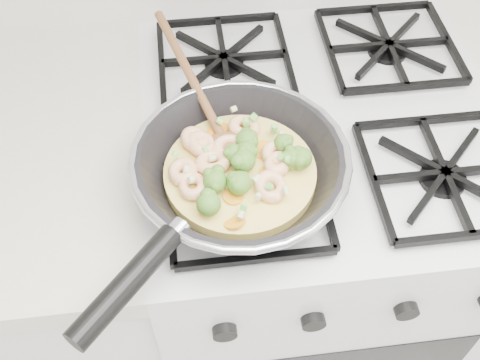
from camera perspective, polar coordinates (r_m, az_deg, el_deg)
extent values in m
cube|color=silver|center=(1.33, 6.02, -7.58)|extent=(0.60, 0.60, 0.90)
cube|color=black|center=(0.97, 8.29, 6.45)|extent=(0.56, 0.56, 0.02)
torus|color=#B8B8BF|center=(0.81, 0.00, 2.19)|extent=(0.31, 0.31, 0.01)
cylinder|color=black|center=(0.71, -11.12, -10.05)|extent=(0.14, 0.15, 0.03)
cylinder|color=#F5DD6A|center=(0.83, 0.00, 0.64)|extent=(0.22, 0.22, 0.02)
ellipsoid|color=brown|center=(0.85, -1.47, 3.82)|extent=(0.05, 0.06, 0.01)
cylinder|color=brown|center=(0.92, -5.09, 10.52)|extent=(0.09, 0.24, 0.07)
torus|color=#FFC996|center=(0.82, -2.67, 1.71)|extent=(0.07, 0.07, 0.02)
torus|color=#FFC996|center=(0.85, -4.47, 4.00)|extent=(0.06, 0.06, 0.03)
torus|color=#FFC996|center=(0.81, -5.61, 0.80)|extent=(0.05, 0.05, 0.03)
torus|color=#FFC996|center=(0.83, 3.77, 2.55)|extent=(0.07, 0.07, 0.03)
torus|color=#FFC996|center=(0.84, -3.76, 3.50)|extent=(0.07, 0.07, 0.03)
torus|color=#FFC996|center=(0.87, 0.43, 5.21)|extent=(0.06, 0.06, 0.02)
torus|color=#FFC996|center=(0.80, 3.03, -0.64)|extent=(0.06, 0.06, 0.02)
torus|color=#FFC996|center=(0.82, 3.67, 1.57)|extent=(0.06, 0.06, 0.02)
torus|color=#FFC996|center=(0.80, -4.65, -0.61)|extent=(0.05, 0.05, 0.02)
torus|color=#FFC996|center=(0.84, -1.06, 3.12)|extent=(0.05, 0.06, 0.03)
ellipsoid|color=#578B2D|center=(0.76, -3.09, -2.36)|extent=(0.04, 0.04, 0.03)
ellipsoid|color=#578B2D|center=(0.83, 0.68, 3.89)|extent=(0.04, 0.04, 0.03)
ellipsoid|color=#578B2D|center=(0.81, 0.35, 1.92)|extent=(0.04, 0.04, 0.03)
ellipsoid|color=#578B2D|center=(0.82, 5.18, 2.15)|extent=(0.04, 0.04, 0.03)
ellipsoid|color=#578B2D|center=(0.78, -0.11, -0.28)|extent=(0.04, 0.04, 0.03)
ellipsoid|color=#578B2D|center=(0.82, 0.63, 2.80)|extent=(0.04, 0.04, 0.03)
ellipsoid|color=#578B2D|center=(0.82, 6.01, 2.16)|extent=(0.04, 0.04, 0.03)
ellipsoid|color=#578B2D|center=(0.83, 4.22, 3.66)|extent=(0.03, 0.03, 0.03)
ellipsoid|color=#578B2D|center=(0.82, -0.65, 2.65)|extent=(0.04, 0.04, 0.03)
ellipsoid|color=#578B2D|center=(0.79, -2.47, -0.09)|extent=(0.04, 0.04, 0.03)
cylinder|color=#FFA120|center=(0.87, -2.71, 4.45)|extent=(0.03, 0.03, 0.01)
cylinder|color=#FFA120|center=(0.86, -2.55, 4.10)|extent=(0.04, 0.04, 0.01)
cylinder|color=#FFA120|center=(0.84, -2.14, 2.30)|extent=(0.04, 0.04, 0.00)
cylinder|color=#FFA120|center=(0.77, -0.55, -4.10)|extent=(0.04, 0.04, 0.01)
cylinder|color=#FFA120|center=(0.85, -2.68, 2.88)|extent=(0.03, 0.03, 0.01)
cylinder|color=#FFA120|center=(0.85, 2.13, 3.00)|extent=(0.04, 0.04, 0.01)
cylinder|color=#FFA120|center=(0.82, 2.67, 0.64)|extent=(0.04, 0.04, 0.00)
cylinder|color=#FFA120|center=(0.79, -0.64, -1.61)|extent=(0.04, 0.04, 0.00)
cylinder|color=#FFA120|center=(0.78, -3.16, -2.74)|extent=(0.03, 0.03, 0.01)
cylinder|color=#FFA120|center=(0.88, -1.94, 5.17)|extent=(0.04, 0.04, 0.01)
cylinder|color=#FFA120|center=(0.82, -4.02, 0.38)|extent=(0.03, 0.03, 0.01)
cylinder|color=beige|center=(0.79, -4.81, 0.03)|extent=(0.01, 0.01, 0.01)
cylinder|color=#75CE52|center=(0.77, 0.34, -2.70)|extent=(0.01, 0.01, 0.01)
cylinder|color=#75CE52|center=(0.84, 0.50, 3.53)|extent=(0.01, 0.01, 0.01)
cylinder|color=#75CE52|center=(0.81, -6.34, 2.54)|extent=(0.01, 0.01, 0.01)
cylinder|color=beige|center=(0.87, -0.62, 6.98)|extent=(0.01, 0.01, 0.01)
cylinder|color=#75CE52|center=(0.81, 4.13, 2.35)|extent=(0.01, 0.01, 0.01)
cylinder|color=beige|center=(0.80, -5.28, 0.93)|extent=(0.01, 0.01, 0.01)
cylinder|color=beige|center=(0.79, 1.61, 0.11)|extent=(0.01, 0.01, 0.01)
cylinder|color=beige|center=(0.76, 0.07, -3.49)|extent=(0.01, 0.01, 0.01)
cylinder|color=beige|center=(0.84, 4.01, 4.54)|extent=(0.01, 0.01, 0.01)
cylinder|color=#75CE52|center=(0.85, 3.42, 5.08)|extent=(0.01, 0.01, 0.01)
cylinder|color=#75CE52|center=(0.86, 1.40, 6.20)|extent=(0.01, 0.01, 0.01)
cylinder|color=#75CE52|center=(0.83, -3.44, 3.03)|extent=(0.01, 0.01, 0.01)
cylinder|color=beige|center=(0.77, 4.54, -0.97)|extent=(0.01, 0.01, 0.01)
cylinder|color=#75CE52|center=(0.86, -2.02, 5.82)|extent=(0.01, 0.01, 0.01)
cylinder|color=#75CE52|center=(0.86, 0.59, 5.73)|extent=(0.01, 0.01, 0.01)
cylinder|color=beige|center=(0.86, 3.34, 5.02)|extent=(0.01, 0.01, 0.01)
cylinder|color=#75CE52|center=(0.80, 4.80, 2.03)|extent=(0.01, 0.01, 0.01)
cylinder|color=#75CE52|center=(0.78, 2.88, -0.60)|extent=(0.01, 0.01, 0.01)
cylinder|color=beige|center=(0.78, 1.77, -1.63)|extent=(0.01, 0.01, 0.01)
cylinder|color=beige|center=(0.82, -2.81, 2.17)|extent=(0.01, 0.01, 0.01)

